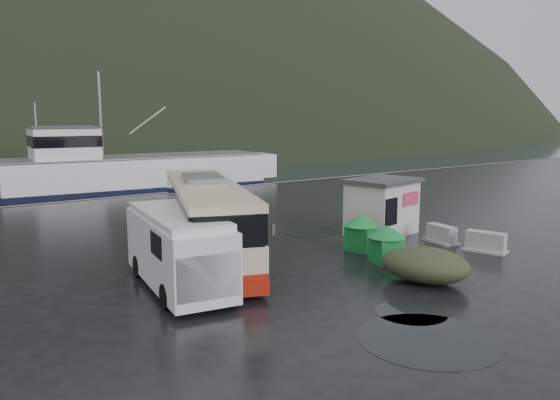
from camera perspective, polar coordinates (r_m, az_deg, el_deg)
ground at (r=19.71m, az=1.96°, el=-6.87°), size 160.00×160.00×0.00m
quay_edge at (r=37.25m, az=-17.27°, el=0.23°), size 160.00×0.60×1.50m
coach_bus at (r=21.04m, az=-7.61°, el=-5.93°), size 6.47×11.10×3.06m
white_van at (r=17.61m, az=-10.50°, el=-8.97°), size 2.87×6.06×2.43m
waste_bin_left at (r=20.46m, az=11.03°, el=-6.45°), size 1.23×1.23×1.39m
waste_bin_right at (r=22.12m, az=8.46°, el=-5.21°), size 1.31×1.31×1.46m
dome_tent at (r=18.50m, az=14.87°, el=-8.24°), size 2.89×3.39×1.13m
ticket_kiosk at (r=25.31m, az=10.52°, el=-3.47°), size 3.63×3.00×2.53m
jersey_barrier_a at (r=24.16m, az=16.46°, el=-4.29°), size 0.97×1.59×0.75m
jersey_barrier_b at (r=23.14m, az=20.64°, el=-5.07°), size 1.21×1.75×0.80m
fishing_trawler at (r=48.27m, az=-14.56°, el=2.24°), size 25.80×7.86×10.16m
puddles at (r=17.38m, az=9.97°, el=-9.18°), size 8.38×14.12×0.01m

